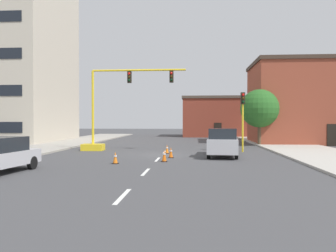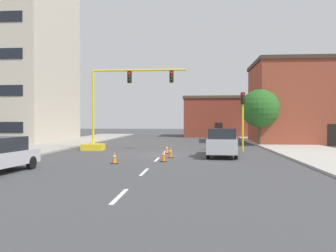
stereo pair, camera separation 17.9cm
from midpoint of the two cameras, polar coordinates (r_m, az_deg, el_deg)
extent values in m
plane|color=#424244|center=(25.69, -0.87, -4.77)|extent=(160.00, 160.00, 0.00)
cube|color=#9E998E|center=(36.40, -18.18, -3.03)|extent=(6.00, 56.00, 0.14)
cube|color=#B2ADA3|center=(34.76, 20.02, -3.22)|extent=(6.00, 56.00, 0.14)
cube|color=silver|center=(11.98, -7.53, -11.32)|extent=(0.16, 2.40, 0.01)
cube|color=silver|center=(17.31, -3.63, -7.52)|extent=(0.16, 2.40, 0.01)
cube|color=silver|center=(22.72, -1.61, -5.50)|extent=(0.16, 2.40, 0.01)
cube|color=silver|center=(28.17, -0.37, -4.26)|extent=(0.16, 2.40, 0.01)
cube|color=beige|center=(46.97, -24.44, 11.33)|extent=(12.70, 13.78, 22.21)
cube|color=brown|center=(56.33, 8.16, 1.30)|extent=(10.45, 8.37, 5.86)
cube|color=#4C4238|center=(56.44, 8.17, 4.48)|extent=(10.75, 8.67, 0.40)
cube|color=black|center=(52.14, 8.43, -0.68)|extent=(1.10, 0.06, 2.20)
cube|color=brown|center=(42.18, 23.45, 3.27)|extent=(13.92, 9.15, 8.66)
cube|color=#3D2D23|center=(42.61, 23.49, 9.37)|extent=(14.22, 9.45, 0.40)
cube|color=black|center=(37.84, 25.66, -1.36)|extent=(1.10, 0.06, 2.20)
cube|color=yellow|center=(30.18, -12.01, -3.42)|extent=(1.80, 1.20, 0.55)
cylinder|color=yellow|center=(30.12, -12.04, 3.00)|extent=(0.20, 0.20, 6.20)
cylinder|color=yellow|center=(29.51, -4.64, 9.11)|extent=(7.86, 0.16, 0.16)
cube|color=black|center=(29.57, -6.16, 7.96)|extent=(0.32, 0.36, 0.95)
sphere|color=red|center=(29.42, -6.23, 8.54)|extent=(0.20, 0.20, 0.20)
sphere|color=#38280A|center=(29.38, -6.23, 8.00)|extent=(0.20, 0.20, 0.20)
sphere|color=black|center=(29.35, -6.23, 7.46)|extent=(0.20, 0.20, 0.20)
cube|color=black|center=(29.12, 0.76, 8.08)|extent=(0.32, 0.36, 0.95)
sphere|color=red|center=(28.96, 0.73, 8.66)|extent=(0.20, 0.20, 0.20)
sphere|color=#38280A|center=(28.93, 0.73, 8.12)|extent=(0.20, 0.20, 0.20)
sphere|color=black|center=(28.89, 0.73, 7.56)|extent=(0.20, 0.20, 0.20)
cylinder|color=yellow|center=(28.57, 12.34, 0.60)|extent=(0.14, 0.14, 4.80)
cube|color=black|center=(28.62, 12.35, 4.46)|extent=(0.32, 0.36, 0.95)
sphere|color=red|center=(28.45, 12.41, 5.04)|extent=(0.20, 0.20, 0.20)
sphere|color=#38280A|center=(28.43, 12.40, 4.47)|extent=(0.20, 0.20, 0.20)
sphere|color=black|center=(28.42, 12.40, 3.91)|extent=(0.20, 0.20, 0.20)
cylinder|color=brown|center=(36.07, 14.99, -1.32)|extent=(0.36, 0.36, 2.31)
sphere|color=#286023|center=(36.06, 15.01, 2.81)|extent=(3.85, 3.85, 3.85)
cube|color=#BCBCC1|center=(24.98, 9.09, -3.06)|extent=(2.43, 5.54, 0.95)
cube|color=#1E2328|center=(24.04, 9.08, -1.25)|extent=(1.98, 1.94, 0.70)
cube|color=#BCBCC1|center=(26.14, 9.10, -1.67)|extent=(2.22, 2.96, 0.16)
cylinder|color=black|center=(23.20, 11.29, -4.55)|extent=(0.27, 0.70, 0.68)
cylinder|color=black|center=(23.21, 6.83, -4.54)|extent=(0.27, 0.70, 0.68)
cylinder|color=black|center=(26.86, 11.03, -3.81)|extent=(0.27, 0.70, 0.68)
cylinder|color=black|center=(26.87, 7.18, -3.80)|extent=(0.27, 0.70, 0.68)
cylinder|color=black|center=(20.45, -25.21, -5.36)|extent=(0.29, 0.70, 0.68)
cylinder|color=black|center=(19.54, -21.26, -5.62)|extent=(0.29, 0.70, 0.68)
cube|color=black|center=(20.75, -8.53, -6.08)|extent=(0.36, 0.36, 0.04)
cone|color=orange|center=(20.71, -8.53, -5.11)|extent=(0.28, 0.28, 0.67)
cylinder|color=white|center=(20.71, -8.53, -4.88)|extent=(0.19, 0.19, 0.08)
cube|color=black|center=(26.77, -0.01, -4.50)|extent=(0.36, 0.36, 0.04)
cone|color=orange|center=(26.74, -0.01, -3.76)|extent=(0.28, 0.28, 0.65)
cylinder|color=white|center=(26.73, -0.01, -3.59)|extent=(0.19, 0.19, 0.08)
cube|color=black|center=(21.51, -0.50, -5.82)|extent=(0.36, 0.36, 0.04)
cone|color=orange|center=(21.46, -0.50, -4.83)|extent=(0.28, 0.28, 0.71)
cylinder|color=white|center=(21.46, -0.50, -4.61)|extent=(0.19, 0.19, 0.08)
cube|color=black|center=(23.71, 0.62, -5.20)|extent=(0.36, 0.36, 0.04)
cone|color=orange|center=(23.67, 0.62, -4.30)|extent=(0.28, 0.28, 0.71)
cylinder|color=white|center=(23.67, 0.62, -4.09)|extent=(0.19, 0.19, 0.08)
camera|label=1|loc=(0.09, -89.82, 0.00)|focal=37.16mm
camera|label=2|loc=(0.09, 90.18, 0.00)|focal=37.16mm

